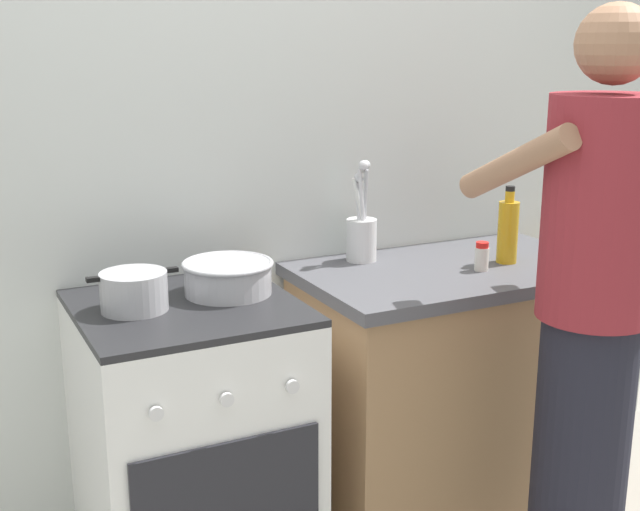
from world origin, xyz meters
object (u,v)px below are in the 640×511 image
Objects in this scene: utensil_crock at (362,232)px; person at (590,330)px; mixing_bowl at (228,276)px; spice_bottle at (482,257)px; oil_bottle at (508,231)px; stove_range at (193,452)px; pot at (134,291)px.

utensil_crock is 0.20× the size of person.
mixing_bowl is 0.82m from spice_bottle.
spice_bottle is 0.05× the size of person.
oil_bottle is at bearing -29.16° from utensil_crock.
person is (0.93, -0.58, 0.41)m from stove_range.
pot is at bearing -167.20° from utensil_crock.
oil_bottle is at bearing -2.32° from pot.
pot is 0.83m from utensil_crock.
spice_bottle is at bearing -162.30° from oil_bottle.
mixing_bowl reaches higher than stove_range.
oil_bottle reaches higher than mixing_bowl.
spice_bottle is (0.81, -0.12, -0.01)m from mixing_bowl.
pot is at bearing -173.68° from mixing_bowl.
stove_range is 1.17m from person.
spice_bottle is at bearing -8.68° from mixing_bowl.
pot is 1.22m from oil_bottle.
utensil_crock is at bearing 12.80° from pot.
oil_bottle is at bearing -1.93° from stove_range.
pot is at bearing 177.68° from oil_bottle.
pot is (-0.14, 0.01, 0.50)m from stove_range.
oil_bottle is (0.42, -0.23, 0.01)m from utensil_crock.
utensil_crock reaches higher than oil_bottle.
pot is 0.28m from mixing_bowl.
spice_bottle reaches higher than stove_range.
mixing_bowl is at bearing 171.32° from spice_bottle.
mixing_bowl is 0.95m from oil_bottle.
person is (0.27, -0.77, -0.14)m from utensil_crock.
spice_bottle is at bearing -44.19° from utensil_crock.
stove_range is 3.40× the size of mixing_bowl.
stove_range is at bearing 175.23° from spice_bottle.
spice_bottle is (0.28, -0.27, -0.05)m from utensil_crock.
person reaches higher than stove_range.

